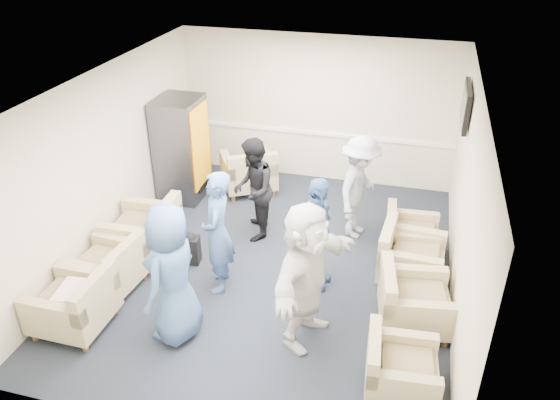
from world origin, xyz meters
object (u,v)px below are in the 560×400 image
(armchair_right_far, at_px, (408,237))
(person_back_right, at_px, (359,188))
(armchair_corner, at_px, (249,173))
(person_mid_left, at_px, (217,233))
(armchair_right_midnear, at_px, (410,303))
(person_back_left, at_px, (253,190))
(person_mid_right, at_px, (316,234))
(armchair_left_mid, at_px, (110,269))
(armchair_right_near, at_px, (397,370))
(person_front_right, at_px, (306,275))
(person_front_left, at_px, (172,274))
(armchair_left_near, at_px, (77,305))
(vending_machine, at_px, (182,149))
(armchair_right_midfar, at_px, (407,258))
(armchair_left_far, at_px, (147,233))

(armchair_right_far, bearing_deg, person_back_right, 60.89)
(armchair_corner, xyz_separation_m, person_mid_left, (0.47, -2.78, 0.51))
(armchair_right_midnear, relative_size, person_back_left, 0.60)
(person_mid_right, bearing_deg, armchair_left_mid, 115.49)
(armchair_right_near, height_order, person_front_right, person_front_right)
(person_front_left, relative_size, person_back_right, 1.07)
(armchair_left_near, height_order, person_back_left, person_back_left)
(armchair_right_midnear, bearing_deg, armchair_right_near, 167.19)
(armchair_right_far, xyz_separation_m, person_front_right, (-1.09, -2.09, 0.61))
(armchair_left_mid, bearing_deg, vending_machine, -172.30)
(armchair_left_near, relative_size, armchair_left_mid, 0.97)
(armchair_right_far, bearing_deg, vending_machine, 73.52)
(armchair_right_midfar, xyz_separation_m, armchair_corner, (-2.92, 1.94, 0.02))
(armchair_right_near, bearing_deg, person_front_right, 58.37)
(armchair_right_near, relative_size, vending_machine, 0.45)
(armchair_left_mid, bearing_deg, person_mid_left, 112.75)
(armchair_right_near, relative_size, person_mid_left, 0.47)
(armchair_right_midnear, height_order, armchair_corner, armchair_corner)
(armchair_right_midfar, distance_m, person_mid_right, 1.37)
(person_mid_left, bearing_deg, armchair_right_midnear, 73.11)
(armchair_corner, bearing_deg, person_mid_left, 69.22)
(vending_machine, xyz_separation_m, person_mid_left, (1.53, -2.32, -0.04))
(person_mid_left, distance_m, person_mid_right, 1.30)
(armchair_left_mid, height_order, person_mid_left, person_mid_left)
(armchair_left_mid, relative_size, person_mid_left, 0.52)
(armchair_right_midfar, bearing_deg, person_mid_left, 112.57)
(armchair_right_far, relative_size, person_front_left, 0.46)
(armchair_corner, distance_m, person_front_left, 3.85)
(vending_machine, height_order, person_front_right, person_front_right)
(armchair_right_far, height_order, person_front_right, person_front_right)
(armchair_right_midnear, height_order, person_back_right, person_back_right)
(armchair_left_far, height_order, person_mid_left, person_mid_left)
(person_mid_right, xyz_separation_m, person_front_right, (0.09, -1.04, 0.11))
(person_front_right, bearing_deg, armchair_corner, 43.37)
(armchair_left_near, height_order, armchair_right_midnear, armchair_left_near)
(armchair_right_far, distance_m, person_back_right, 1.04)
(person_front_right, bearing_deg, armchair_left_mid, 101.07)
(armchair_corner, bearing_deg, person_back_right, 124.74)
(armchair_left_mid, xyz_separation_m, person_back_left, (1.46, 1.81, 0.48))
(armchair_corner, xyz_separation_m, person_front_right, (1.80, -3.44, 0.56))
(person_mid_left, bearing_deg, armchair_right_near, 49.24)
(armchair_corner, bearing_deg, armchair_right_midnear, 105.70)
(armchair_left_mid, bearing_deg, armchair_right_midfar, 113.50)
(person_mid_left, bearing_deg, armchair_left_mid, -86.39)
(armchair_right_midnear, bearing_deg, person_back_right, 16.52)
(armchair_left_near, distance_m, person_back_left, 3.02)
(person_mid_left, bearing_deg, armchair_left_near, -62.45)
(vending_machine, bearing_deg, person_back_right, -9.21)
(person_front_left, xyz_separation_m, person_mid_right, (1.42, 1.39, -0.08))
(person_front_left, relative_size, person_front_right, 0.97)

